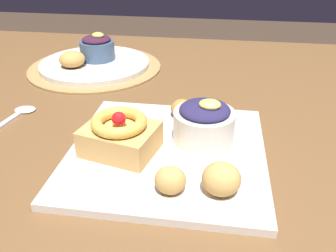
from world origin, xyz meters
name	(u,v)px	position (x,y,z in m)	size (l,w,h in m)	color
dining_table	(211,142)	(0.00, 0.00, 0.64)	(1.58, 0.92, 0.73)	brown
woven_placemat	(95,67)	(-0.30, 0.16, 0.73)	(0.32, 0.32, 0.01)	#997A47
front_plate	(166,152)	(-0.07, -0.19, 0.74)	(0.29, 0.29, 0.01)	silver
cake_slice	(119,135)	(-0.13, -0.20, 0.77)	(0.12, 0.10, 0.06)	tan
berry_ramekin	(203,123)	(-0.01, -0.15, 0.77)	(0.09, 0.09, 0.07)	silver
fritter_front	(169,180)	(-0.05, -0.28, 0.76)	(0.04, 0.04, 0.04)	tan
fritter_middle	(220,179)	(0.01, -0.27, 0.76)	(0.05, 0.05, 0.04)	tan
fritter_back	(181,108)	(-0.06, -0.08, 0.76)	(0.04, 0.04, 0.03)	#BC7F38
back_plate	(94,64)	(-0.30, 0.16, 0.74)	(0.27, 0.27, 0.01)	silver
back_ramekin	(96,47)	(-0.30, 0.18, 0.78)	(0.08, 0.08, 0.07)	#3D5675
back_pastry	(71,59)	(-0.34, 0.12, 0.77)	(0.06, 0.06, 0.04)	#C68E47
spoon	(15,116)	(-0.36, -0.10, 0.73)	(0.04, 0.13, 0.00)	silver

